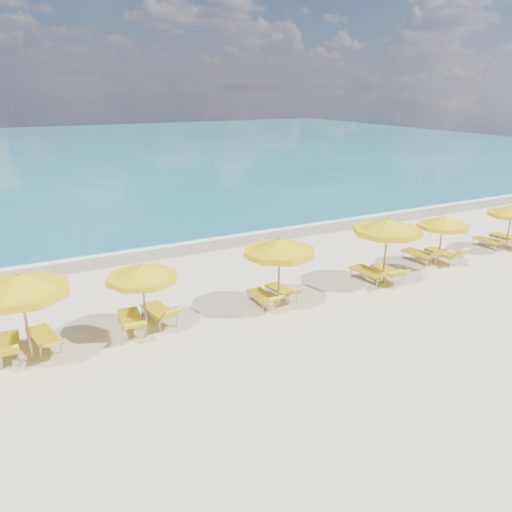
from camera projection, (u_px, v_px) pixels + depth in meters
name	position (u px, v px, depth m)	size (l,w,h in m)	color
ground_plane	(276.00, 301.00, 17.15)	(120.00, 120.00, 0.00)	beige
ocean	(67.00, 151.00, 57.32)	(120.00, 80.00, 0.30)	#13636C
wet_sand_band	(197.00, 245.00, 23.34)	(120.00, 2.60, 0.01)	tan
foam_line	(191.00, 240.00, 24.01)	(120.00, 1.20, 0.03)	white
whitecap_near	(38.00, 215.00, 28.72)	(14.00, 0.36, 0.05)	white
whitecap_far	(214.00, 177.00, 40.78)	(18.00, 0.30, 0.05)	white
umbrella_1	(20.00, 286.00, 12.73)	(3.10, 3.10, 2.56)	#AB8355
umbrella_2	(142.00, 273.00, 14.52)	(2.19, 2.19, 2.16)	#AB8355
umbrella_3	(279.00, 247.00, 16.08)	(2.79, 2.79, 2.45)	#AB8355
umbrella_4	(388.00, 227.00, 18.11)	(2.84, 2.84, 2.56)	#AB8355
umbrella_5	(443.00, 223.00, 20.10)	(2.45, 2.45, 2.12)	#AB8355
umbrella_6	(512.00, 211.00, 22.07)	(2.29, 2.29, 2.09)	#AB8355
lounger_1_left	(8.00, 350.00, 13.50)	(0.71, 1.92, 0.89)	#A5A8AD
lounger_1_right	(44.00, 341.00, 13.99)	(0.95, 1.98, 0.70)	#A5A8AD
lounger_2_left	(131.00, 324.00, 14.99)	(0.83, 1.99, 0.82)	#A5A8AD
lounger_2_right	(160.00, 316.00, 15.55)	(0.89, 1.91, 0.86)	#A5A8AD
lounger_3_left	(262.00, 300.00, 16.74)	(0.60, 1.72, 0.73)	#A5A8AD
lounger_3_right	(282.00, 293.00, 17.32)	(0.79, 1.66, 0.71)	#A5A8AD
lounger_4_left	(370.00, 276.00, 18.80)	(0.92, 2.06, 0.82)	#A5A8AD
lounger_4_right	(387.00, 274.00, 19.06)	(0.80, 1.83, 0.75)	#A5A8AD
lounger_5_left	(420.00, 257.00, 20.85)	(0.79, 1.92, 0.90)	#A5A8AD
lounger_5_right	(443.00, 256.00, 20.96)	(0.72, 1.87, 0.91)	#A5A8AD
lounger_6_left	(488.00, 243.00, 22.83)	(0.69, 1.75, 0.65)	#A5A8AD
lounger_6_right	(509.00, 241.00, 23.01)	(0.91, 2.08, 0.88)	#A5A8AD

